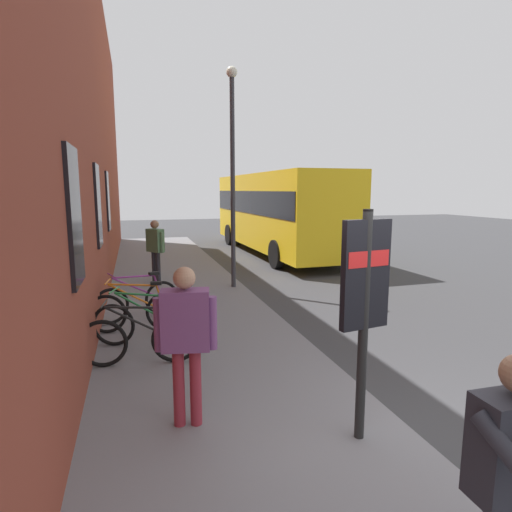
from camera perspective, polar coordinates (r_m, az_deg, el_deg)
The scene contains 12 objects.
ground at distance 10.34m, azimuth 5.99°, elevation -6.19°, with size 60.00×60.00×0.00m, color #38383A.
sidewalk_pavement at distance 11.58m, azimuth -10.63°, elevation -4.35°, with size 24.00×3.50×0.12m, color slate.
station_facade at distance 12.38m, azimuth -21.62°, elevation 16.39°, with size 22.00×0.65×8.86m.
bicycle_far_end at distance 6.54m, azimuth -15.53°, elevation -10.93°, with size 0.48×1.76×0.97m.
bicycle_end_of_row at distance 7.26m, azimuth -14.89°, elevation -8.89°, with size 0.67×1.71×0.97m.
bicycle_nearest_sign at distance 8.01m, azimuth -15.96°, elevation -7.25°, with size 0.48×1.76×0.97m.
bicycle_leaning_wall at distance 8.76m, azimuth -15.87°, elevation -5.86°, with size 0.72×1.69×0.97m.
transit_info_sign at distance 4.32m, azimuth 14.64°, elevation -4.46°, with size 0.17×0.56×2.40m.
city_bus at distance 17.89m, azimuth 2.68°, elevation 6.48°, with size 10.55×2.80×3.35m.
pedestrian_crossing_street at distance 4.62m, azimuth -9.56°, elevation -9.97°, with size 0.35×0.66×1.79m.
pedestrian_near_bus at distance 12.07m, azimuth -13.57°, elevation 1.54°, with size 0.55×0.50×1.75m.
street_lamp at distance 11.07m, azimuth -3.22°, elevation 12.76°, with size 0.28×0.28×5.64m.
Camera 1 is at (-3.22, 2.82, 2.70)m, focal length 29.32 mm.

